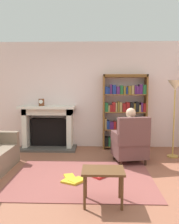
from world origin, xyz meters
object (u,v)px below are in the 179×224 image
Objects in this scene: bookshelf at (125,113)px; seated_reader at (129,132)px; fireplace at (48,126)px; side_table at (103,175)px; mantel_clock at (41,102)px; floor_lamp at (175,92)px; armchair_reading at (131,143)px.

bookshelf reaches higher than seated_reader.
fireplace reaches higher than side_table.
mantel_clock is 0.16× the size of seated_reader.
floor_lamp reaches higher than mantel_clock.
armchair_reading reaches higher than side_table.
side_table is at bearing -62.22° from mantel_clock.
mantel_clock is 0.10× the size of bookshelf.
bookshelf is at bearing -102.26° from armchair_reading.
armchair_reading is at bearing 70.69° from side_table.
fireplace is 2.25m from armchair_reading.
floor_lamp reaches higher than seated_reader.
bookshelf is (2.08, 0.14, -0.26)m from mantel_clock.
bookshelf is (1.94, 0.03, 0.34)m from fireplace.
armchair_reading is at bearing -30.93° from fireplace.
bookshelf is at bearing 3.73° from mantel_clock.
mantel_clock is (-0.14, -0.10, 0.60)m from fireplace.
mantel_clock is at bearing 169.33° from floor_lamp.
seated_reader is at bearing -90.00° from armchair_reading.
floor_lamp reaches higher than armchair_reading.
seated_reader is at bearing -91.84° from bookshelf.
floor_lamp is at bearing -13.04° from fireplace.
floor_lamp is at bearing -172.67° from seated_reader.
side_table is (1.32, -2.88, -0.18)m from fireplace.
mantel_clock is 2.32m from seated_reader.
bookshelf is at bearing 78.09° from side_table.
floor_lamp reaches higher than fireplace.
seated_reader reaches higher than side_table.
floor_lamp is (1.04, 0.36, 0.83)m from seated_reader.
mantel_clock is at bearing -176.27° from bookshelf.
fireplace is at bearing 35.82° from mantel_clock.
bookshelf is 1.29m from armchair_reading.
fireplace is 1.25× the size of seated_reader.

